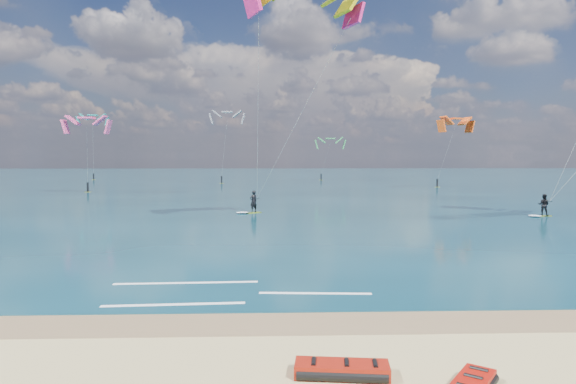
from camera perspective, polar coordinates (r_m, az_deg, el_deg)
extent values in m
plane|color=tan|center=(53.24, -5.12, -1.68)|extent=(320.00, 320.00, 0.00)
cube|color=brown|center=(17.00, -12.10, -14.14)|extent=(320.00, 2.40, 0.01)
cube|color=#0B303D|center=(117.05, -3.42, 1.44)|extent=(320.00, 200.00, 0.04)
cube|color=#A6CC18|center=(47.40, -3.85, -2.29)|extent=(1.47, 1.33, 0.07)
imported|color=black|center=(47.30, -3.85, -1.05)|extent=(0.88, 0.82, 2.01)
cylinder|color=black|center=(46.93, -3.46, -0.73)|extent=(0.50, 0.43, 0.04)
cube|color=#A5B71B|center=(50.00, 26.51, -2.38)|extent=(1.55, 0.83, 0.07)
imported|color=black|center=(49.91, 26.54, -1.28)|extent=(1.16, 1.12, 1.88)
cylinder|color=black|center=(49.75, 27.06, -0.94)|extent=(0.59, 0.20, 0.04)
cube|color=white|center=(18.96, -12.60, -12.10)|extent=(5.05, 0.51, 0.01)
cube|color=white|center=(19.97, 3.04, -11.17)|extent=(4.31, 0.55, 0.01)
cube|color=white|center=(21.92, -11.26, -9.87)|extent=(5.92, 0.46, 0.01)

